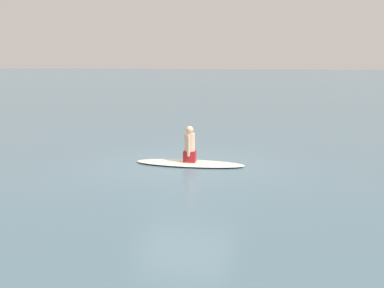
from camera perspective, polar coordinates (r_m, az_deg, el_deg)
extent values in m
plane|color=slate|center=(10.85, -0.98, -2.81)|extent=(400.00, 400.00, 0.00)
ellipsoid|color=silver|center=(10.83, -0.31, -2.62)|extent=(2.91, 1.16, 0.08)
cube|color=#A51E23|center=(10.79, -0.31, -1.67)|extent=(0.34, 0.29, 0.29)
cylinder|color=#D6AD8E|center=(10.72, -0.31, 0.22)|extent=(0.30, 0.30, 0.48)
sphere|color=#D6AD8E|center=(10.67, -0.31, 1.93)|extent=(0.19, 0.19, 0.19)
cylinder|color=#D6AD8E|center=(10.58, -0.48, -0.27)|extent=(0.09, 0.09, 0.52)
cylinder|color=#D6AD8E|center=(10.89, -0.14, 0.05)|extent=(0.09, 0.09, 0.52)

